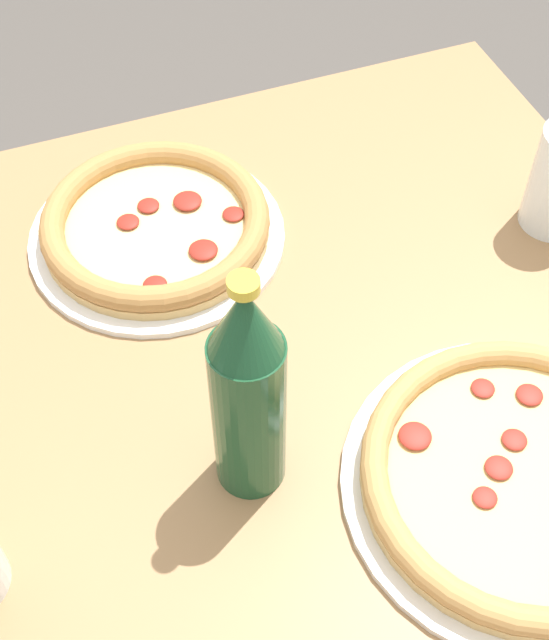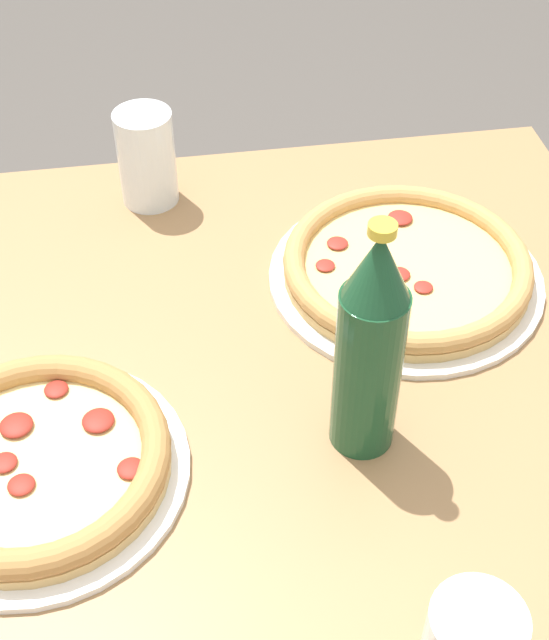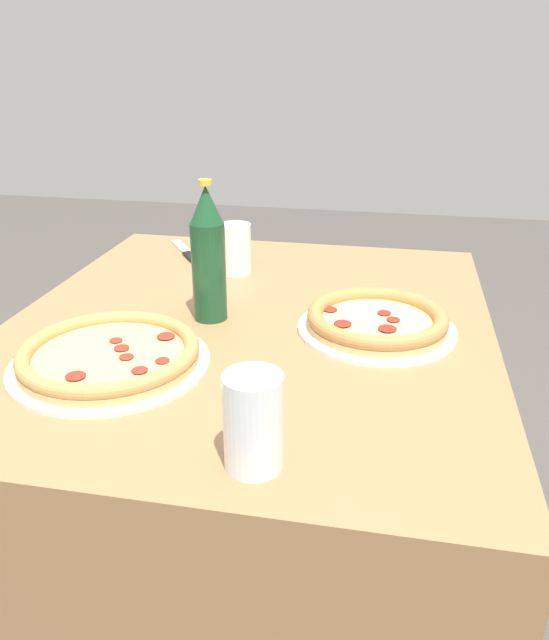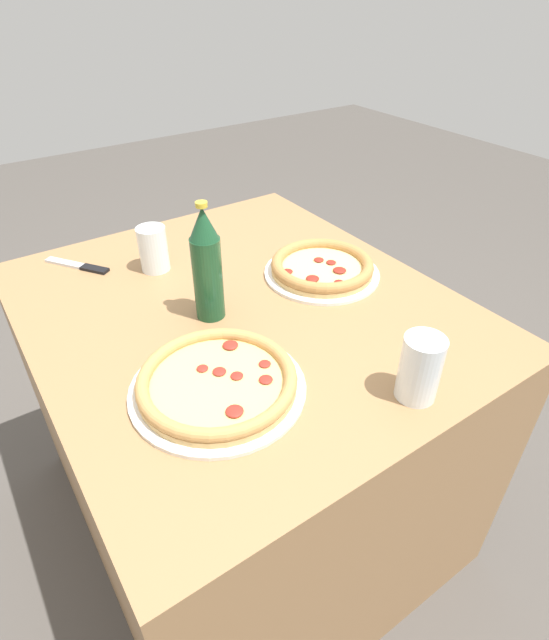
# 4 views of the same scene
# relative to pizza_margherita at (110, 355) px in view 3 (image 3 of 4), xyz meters

# --- Properties ---
(ground_plane) EXTENTS (8.00, 8.00, 0.00)m
(ground_plane) POSITION_rel_pizza_margherita_xyz_m (-0.22, 0.18, -0.78)
(ground_plane) COLOR #4C4742
(table) EXTENTS (1.05, 0.91, 0.76)m
(table) POSITION_rel_pizza_margherita_xyz_m (-0.22, 0.18, -0.40)
(table) COLOR #997047
(table) RESTS_ON ground_plane
(pizza_margherita) EXTENTS (0.32, 0.32, 0.04)m
(pizza_margherita) POSITION_rel_pizza_margherita_xyz_m (0.00, 0.00, 0.00)
(pizza_margherita) COLOR silver
(pizza_margherita) RESTS_ON table
(pizza_pepperoni) EXTENTS (0.29, 0.29, 0.04)m
(pizza_pepperoni) POSITION_rel_pizza_margherita_xyz_m (-0.22, 0.42, 0.00)
(pizza_pepperoni) COLOR white
(pizza_pepperoni) RESTS_ON table
(glass_orange_juice) EXTENTS (0.07, 0.07, 0.13)m
(glass_orange_juice) POSITION_rel_pizza_margherita_xyz_m (0.21, 0.29, 0.04)
(glass_orange_juice) COLOR white
(glass_orange_juice) RESTS_ON table
(glass_red_wine) EXTENTS (0.07, 0.07, 0.11)m
(glass_red_wine) POSITION_rel_pizza_margherita_xyz_m (-0.48, 0.09, 0.03)
(glass_red_wine) COLOR white
(glass_red_wine) RESTS_ON table
(beer_bottle) EXTENTS (0.06, 0.06, 0.26)m
(beer_bottle) POSITION_rel_pizza_margherita_xyz_m (-0.22, 0.10, 0.11)
(beer_bottle) COLOR #194728
(beer_bottle) RESTS_ON table
(knife) EXTENTS (0.17, 0.13, 0.01)m
(knife) POSITION_rel_pizza_margherita_xyz_m (-0.60, -0.07, -0.02)
(knife) COLOR black
(knife) RESTS_ON table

